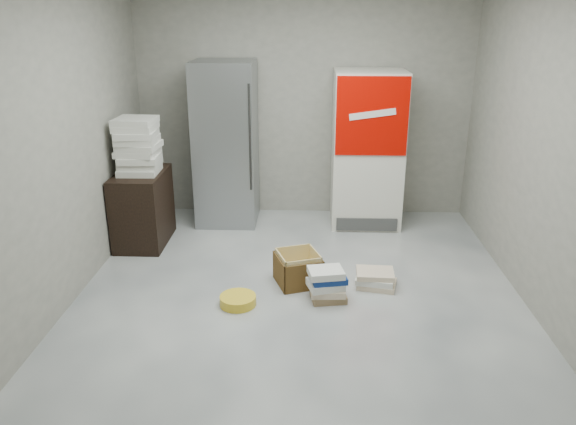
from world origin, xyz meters
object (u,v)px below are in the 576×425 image
(phonebook_stack_main, at_px, (327,285))
(coke_cooler, at_px, (367,149))
(steel_fridge, at_px, (226,144))
(wood_shelf, at_px, (143,208))
(cardboard_box, at_px, (298,271))

(phonebook_stack_main, bearing_deg, coke_cooler, 65.22)
(steel_fridge, bearing_deg, wood_shelf, -138.69)
(steel_fridge, distance_m, wood_shelf, 1.23)
(cardboard_box, bearing_deg, steel_fridge, 98.78)
(steel_fridge, xyz_separation_m, wood_shelf, (-0.83, -0.73, -0.55))
(cardboard_box, bearing_deg, phonebook_stack_main, -69.80)
(coke_cooler, bearing_deg, cardboard_box, -114.85)
(coke_cooler, xyz_separation_m, cardboard_box, (-0.76, -1.65, -0.78))
(steel_fridge, bearing_deg, phonebook_stack_main, -59.74)
(wood_shelf, bearing_deg, cardboard_box, -28.28)
(wood_shelf, bearing_deg, steel_fridge, 41.31)
(coke_cooler, bearing_deg, steel_fridge, 179.82)
(wood_shelf, bearing_deg, coke_cooler, 16.28)
(coke_cooler, distance_m, phonebook_stack_main, 2.17)
(steel_fridge, xyz_separation_m, coke_cooler, (1.65, -0.01, -0.05))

